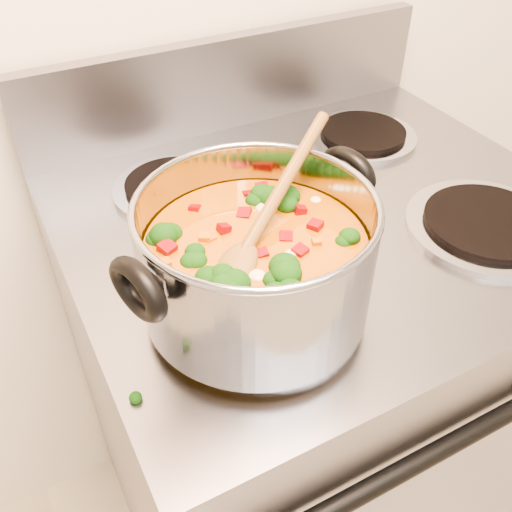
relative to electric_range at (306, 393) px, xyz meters
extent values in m
cube|color=gray|center=(0.00, 0.00, -0.01)|extent=(0.75, 0.66, 0.92)
cube|color=gray|center=(0.00, 0.31, 0.53)|extent=(0.75, 0.03, 0.16)
cylinder|color=black|center=(0.00, -0.34, 0.33)|extent=(0.64, 0.02, 0.02)
cylinder|color=#A5A5AD|center=(-0.18, -0.15, 0.46)|extent=(0.23, 0.23, 0.01)
cylinder|color=black|center=(-0.18, -0.15, 0.46)|extent=(0.18, 0.18, 0.01)
cylinder|color=#A5A5AD|center=(0.18, -0.15, 0.46)|extent=(0.23, 0.23, 0.01)
cylinder|color=black|center=(0.18, -0.15, 0.46)|extent=(0.18, 0.18, 0.01)
cylinder|color=#A5A5AD|center=(-0.18, 0.15, 0.46)|extent=(0.19, 0.19, 0.01)
cylinder|color=black|center=(-0.18, 0.15, 0.46)|extent=(0.15, 0.15, 0.01)
cylinder|color=#A5A5AD|center=(0.18, 0.15, 0.46)|extent=(0.19, 0.19, 0.01)
cylinder|color=black|center=(0.18, 0.15, 0.46)|extent=(0.15, 0.15, 0.01)
cylinder|color=#929299|center=(-0.19, -0.15, 0.54)|extent=(0.26, 0.26, 0.14)
torus|color=#929299|center=(-0.19, -0.15, 0.61)|extent=(0.26, 0.26, 0.01)
cylinder|color=#9E5A0E|center=(-0.19, -0.15, 0.52)|extent=(0.24, 0.24, 0.09)
torus|color=black|center=(-0.33, -0.18, 0.59)|extent=(0.04, 0.08, 0.08)
torus|color=black|center=(-0.05, -0.11, 0.59)|extent=(0.04, 0.08, 0.08)
ellipsoid|color=black|center=(-0.19, -0.24, 0.56)|extent=(0.04, 0.04, 0.03)
ellipsoid|color=black|center=(-0.27, -0.14, 0.56)|extent=(0.04, 0.04, 0.03)
ellipsoid|color=black|center=(-0.26, -0.13, 0.56)|extent=(0.04, 0.04, 0.03)
ellipsoid|color=black|center=(-0.29, -0.15, 0.56)|extent=(0.04, 0.04, 0.03)
ellipsoid|color=black|center=(-0.28, -0.12, 0.56)|extent=(0.04, 0.04, 0.03)
ellipsoid|color=black|center=(-0.12, -0.10, 0.56)|extent=(0.04, 0.04, 0.03)
ellipsoid|color=black|center=(-0.18, -0.06, 0.56)|extent=(0.04, 0.04, 0.03)
ellipsoid|color=black|center=(-0.12, -0.13, 0.56)|extent=(0.04, 0.04, 0.03)
ellipsoid|color=black|center=(-0.09, -0.12, 0.56)|extent=(0.04, 0.04, 0.03)
ellipsoid|color=maroon|center=(-0.11, -0.07, 0.56)|extent=(0.01, 0.01, 0.01)
ellipsoid|color=maroon|center=(-0.11, -0.20, 0.56)|extent=(0.01, 0.01, 0.01)
ellipsoid|color=maroon|center=(-0.09, -0.17, 0.56)|extent=(0.01, 0.01, 0.01)
ellipsoid|color=maroon|center=(-0.28, -0.14, 0.56)|extent=(0.01, 0.01, 0.01)
ellipsoid|color=maroon|center=(-0.13, -0.08, 0.56)|extent=(0.01, 0.01, 0.01)
ellipsoid|color=maroon|center=(-0.14, -0.19, 0.56)|extent=(0.01, 0.01, 0.01)
ellipsoid|color=maroon|center=(-0.25, -0.08, 0.56)|extent=(0.01, 0.01, 0.01)
ellipsoid|color=maroon|center=(-0.25, -0.09, 0.56)|extent=(0.01, 0.01, 0.01)
ellipsoid|color=maroon|center=(-0.27, -0.14, 0.56)|extent=(0.01, 0.01, 0.01)
ellipsoid|color=maroon|center=(-0.16, -0.21, 0.56)|extent=(0.01, 0.01, 0.01)
ellipsoid|color=maroon|center=(-0.15, -0.13, 0.56)|extent=(0.01, 0.01, 0.01)
ellipsoid|color=maroon|center=(-0.14, -0.18, 0.56)|extent=(0.01, 0.01, 0.01)
ellipsoid|color=maroon|center=(-0.28, -0.16, 0.56)|extent=(0.01, 0.01, 0.01)
ellipsoid|color=#C05A0A|center=(-0.15, -0.09, 0.56)|extent=(0.01, 0.01, 0.01)
ellipsoid|color=#C05A0A|center=(-0.24, -0.22, 0.56)|extent=(0.01, 0.01, 0.01)
ellipsoid|color=#C05A0A|center=(-0.19, -0.17, 0.56)|extent=(0.01, 0.01, 0.01)
ellipsoid|color=#C05A0A|center=(-0.22, -0.13, 0.56)|extent=(0.01, 0.01, 0.01)
ellipsoid|color=#C05A0A|center=(-0.20, -0.05, 0.56)|extent=(0.01, 0.01, 0.01)
ellipsoid|color=#C05A0A|center=(-0.15, -0.11, 0.56)|extent=(0.01, 0.01, 0.01)
ellipsoid|color=#C05A0A|center=(-0.16, -0.13, 0.56)|extent=(0.01, 0.01, 0.01)
ellipsoid|color=#C05A0A|center=(-0.14, -0.17, 0.56)|extent=(0.01, 0.01, 0.01)
ellipsoid|color=beige|center=(-0.21, -0.23, 0.56)|extent=(0.02, 0.02, 0.01)
ellipsoid|color=beige|center=(-0.27, -0.17, 0.56)|extent=(0.02, 0.02, 0.01)
ellipsoid|color=beige|center=(-0.19, -0.05, 0.56)|extent=(0.02, 0.02, 0.01)
ellipsoid|color=beige|center=(-0.13, -0.23, 0.56)|extent=(0.02, 0.02, 0.01)
ellipsoid|color=beige|center=(-0.18, -0.17, 0.56)|extent=(0.02, 0.02, 0.01)
ellipsoid|color=beige|center=(-0.20, -0.06, 0.56)|extent=(0.02, 0.02, 0.01)
ellipsoid|color=brown|center=(-0.23, -0.17, 0.56)|extent=(0.08, 0.07, 0.04)
cylinder|color=brown|center=(-0.14, -0.11, 0.60)|extent=(0.19, 0.14, 0.08)
ellipsoid|color=black|center=(-0.19, -0.31, 0.46)|extent=(0.01, 0.01, 0.01)
ellipsoid|color=black|center=(-0.33, -0.27, 0.46)|extent=(0.01, 0.01, 0.01)
ellipsoid|color=black|center=(-0.28, 0.02, 0.46)|extent=(0.01, 0.01, 0.01)
ellipsoid|color=black|center=(-0.35, -0.30, 0.46)|extent=(0.01, 0.01, 0.01)
ellipsoid|color=black|center=(-0.34, -0.24, 0.46)|extent=(0.01, 0.01, 0.01)
camera|label=1|loc=(-0.41, -0.57, 0.95)|focal=40.00mm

